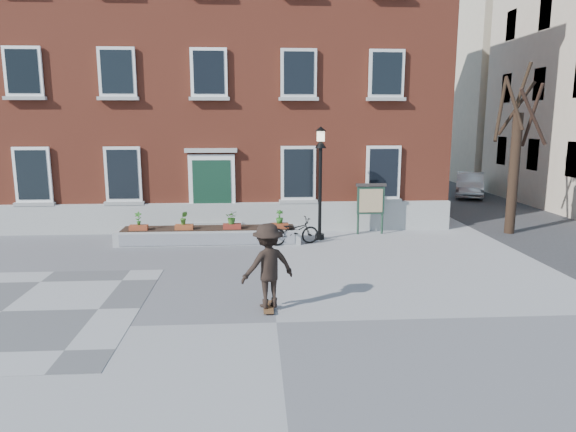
{
  "coord_description": "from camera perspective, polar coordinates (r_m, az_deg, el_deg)",
  "views": [
    {
      "loc": [
        -0.41,
        -10.05,
        4.14
      ],
      "look_at": [
        0.5,
        4.0,
        1.5
      ],
      "focal_mm": 32.0,
      "sensor_mm": 36.0,
      "label": 1
    }
  ],
  "objects": [
    {
      "name": "ground",
      "position": [
        10.88,
        -1.3,
        -11.75
      ],
      "size": [
        100.0,
        100.0,
        0.0
      ],
      "primitive_type": "plane",
      "color": "gray",
      "rests_on": "ground"
    },
    {
      "name": "checker_patch",
      "position": [
        13.06,
        -29.22,
        -9.24
      ],
      "size": [
        6.0,
        6.0,
        0.01
      ],
      "primitive_type": "cube",
      "color": "#515153",
      "rests_on": "ground"
    },
    {
      "name": "bicycle",
      "position": [
        17.24,
        0.63,
        -1.7
      ],
      "size": [
        1.85,
        0.99,
        0.92
      ],
      "primitive_type": "imported",
      "rotation": [
        0.0,
        0.0,
        1.8
      ],
      "color": "black",
      "rests_on": "ground"
    },
    {
      "name": "parked_car",
      "position": [
        29.83,
        19.56,
        3.3
      ],
      "size": [
        2.82,
        4.23,
        1.32
      ],
      "primitive_type": "imported",
      "rotation": [
        0.0,
        0.0,
        -0.39
      ],
      "color": "silver",
      "rests_on": "ground"
    },
    {
      "name": "brick_building",
      "position": [
        24.18,
        -7.74,
        15.65
      ],
      "size": [
        18.4,
        10.85,
        12.6
      ],
      "color": "brown",
      "rests_on": "ground"
    },
    {
      "name": "planter_assembly",
      "position": [
        17.72,
        -8.73,
        -2.0
      ],
      "size": [
        6.2,
        1.12,
        1.15
      ],
      "color": "#B3B3AF",
      "rests_on": "ground"
    },
    {
      "name": "bare_tree",
      "position": [
        20.41,
        23.92,
        5.92
      ],
      "size": [
        1.83,
        1.83,
        6.16
      ],
      "color": "#2F1F15",
      "rests_on": "ground"
    },
    {
      "name": "side_street",
      "position": [
        35.17,
        28.81,
        14.05
      ],
      "size": [
        15.2,
        36.0,
        14.5
      ],
      "color": "#37373A",
      "rests_on": "ground"
    },
    {
      "name": "lamp_post",
      "position": [
        17.73,
        3.62,
        5.42
      ],
      "size": [
        0.4,
        0.4,
        3.93
      ],
      "color": "black",
      "rests_on": "ground"
    },
    {
      "name": "notice_board",
      "position": [
        18.96,
        9.18,
        1.75
      ],
      "size": [
        1.1,
        0.16,
        1.87
      ],
      "color": "#172F22",
      "rests_on": "ground"
    },
    {
      "name": "skateboarder",
      "position": [
        11.26,
        -2.24,
        -5.53
      ],
      "size": [
        1.38,
        1.1,
        1.95
      ],
      "color": "brown",
      "rests_on": "ground"
    }
  ]
}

